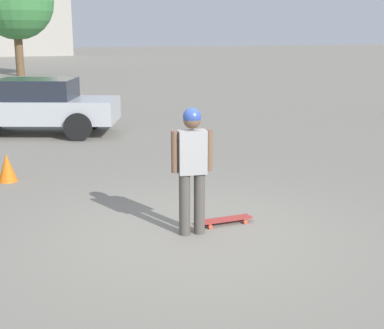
{
  "coord_description": "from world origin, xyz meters",
  "views": [
    {
      "loc": [
        -2.94,
        -6.13,
        2.62
      ],
      "look_at": [
        0.0,
        0.0,
        0.96
      ],
      "focal_mm": 50.0,
      "sensor_mm": 36.0,
      "label": 1
    }
  ],
  "objects_px": {
    "person": "(192,162)",
    "traffic_cone": "(7,168)",
    "skateboard": "(225,220)",
    "car_parked_near": "(34,106)"
  },
  "relations": [
    {
      "from": "person",
      "to": "traffic_cone",
      "type": "height_order",
      "value": "person"
    },
    {
      "from": "skateboard",
      "to": "car_parked_near",
      "type": "height_order",
      "value": "car_parked_near"
    },
    {
      "from": "skateboard",
      "to": "traffic_cone",
      "type": "relative_size",
      "value": 1.56
    },
    {
      "from": "person",
      "to": "traffic_cone",
      "type": "relative_size",
      "value": 3.3
    },
    {
      "from": "skateboard",
      "to": "traffic_cone",
      "type": "height_order",
      "value": "traffic_cone"
    },
    {
      "from": "skateboard",
      "to": "car_parked_near",
      "type": "relative_size",
      "value": 0.17
    },
    {
      "from": "traffic_cone",
      "to": "skateboard",
      "type": "bearing_deg",
      "value": -56.18
    },
    {
      "from": "skateboard",
      "to": "car_parked_near",
      "type": "xyz_separation_m",
      "value": [
        -1.19,
        8.35,
        0.72
      ]
    },
    {
      "from": "traffic_cone",
      "to": "person",
      "type": "bearing_deg",
      "value": -63.79
    },
    {
      "from": "person",
      "to": "skateboard",
      "type": "xyz_separation_m",
      "value": [
        0.59,
        0.14,
        -0.94
      ]
    }
  ]
}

